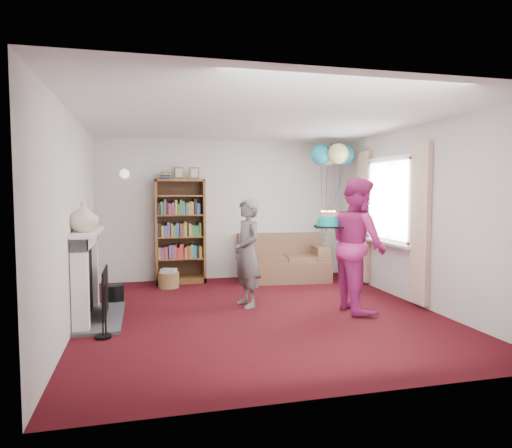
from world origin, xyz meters
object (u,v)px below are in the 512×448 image
object	(u,v)px
person_striped	(247,253)
person_magenta	(358,244)
birthday_cake	(328,222)
sofa	(283,262)
bookcase	(180,232)

from	to	relation	value
person_striped	person_magenta	distance (m)	1.49
person_magenta	birthday_cake	world-z (taller)	person_magenta
person_striped	birthday_cake	bearing A→B (deg)	52.19
person_magenta	sofa	bearing A→B (deg)	7.93
sofa	person_striped	size ratio (longest dim) A/B	1.04
person_striped	person_magenta	bearing A→B (deg)	54.72
bookcase	sofa	bearing A→B (deg)	-7.44
bookcase	person_magenta	distance (m)	3.28
sofa	person_magenta	xyz separation A→B (m)	(0.33, -2.24, 0.57)
sofa	person_magenta	bearing A→B (deg)	-76.05
bookcase	person_magenta	world-z (taller)	bookcase
sofa	birthday_cake	bearing A→B (deg)	-85.79
person_striped	sofa	bearing A→B (deg)	135.21
sofa	birthday_cake	xyz separation A→B (m)	(-0.05, -2.14, 0.87)
person_magenta	birthday_cake	bearing A→B (deg)	74.20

